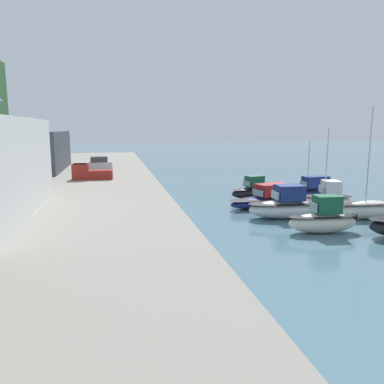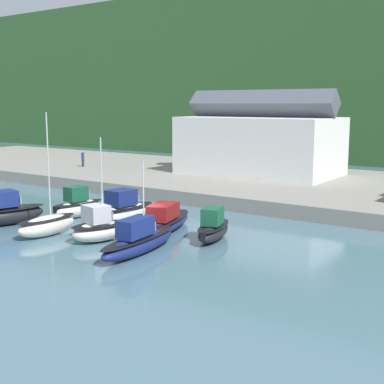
{
  "view_description": "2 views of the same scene",
  "coord_description": "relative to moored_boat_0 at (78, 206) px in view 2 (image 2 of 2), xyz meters",
  "views": [
    {
      "loc": [
        -32.35,
        16.02,
        7.46
      ],
      "look_at": [
        0.37,
        9.27,
        1.76
      ],
      "focal_mm": 35.0,
      "sensor_mm": 36.0,
      "label": 1
    },
    {
      "loc": [
        25.88,
        -30.3,
        9.8
      ],
      "look_at": [
        0.09,
        6.37,
        2.37
      ],
      "focal_mm": 50.0,
      "sensor_mm": 36.0,
      "label": 2
    }
  ],
  "objects": [
    {
      "name": "moored_boat_5",
      "position": [
        3.08,
        -6.01,
        -0.18
      ],
      "size": [
        1.83,
        5.18,
        9.18
      ],
      "rotation": [
        0.0,
        0.0,
        -0.01
      ],
      "color": "white",
      "rests_on": "ground_plane"
    },
    {
      "name": "person_on_quay",
      "position": [
        -19.21,
        18.82,
        1.43
      ],
      "size": [
        0.4,
        0.4,
        2.14
      ],
      "color": "#232838",
      "rests_on": "quay_promenade"
    },
    {
      "name": "moored_boat_7",
      "position": [
        11.94,
        -5.83,
        -0.1
      ],
      "size": [
        2.59,
        8.04,
        6.11
      ],
      "rotation": [
        0.0,
        0.0,
        0.11
      ],
      "color": "navy",
      "rests_on": "ground_plane"
    },
    {
      "name": "moored_boat_6",
      "position": [
        7.39,
        -4.91,
        -0.02
      ],
      "size": [
        3.41,
        4.78,
        7.45
      ],
      "rotation": [
        0.0,
        0.0,
        -0.25
      ],
      "color": "white",
      "rests_on": "ground_plane"
    },
    {
      "name": "moored_boat_4",
      "position": [
        -2.62,
        -5.47,
        0.04
      ],
      "size": [
        4.04,
        6.76,
        2.83
      ],
      "rotation": [
        0.0,
        0.0,
        -0.27
      ],
      "color": "black",
      "rests_on": "ground_plane"
    },
    {
      "name": "moored_boat_3",
      "position": [
        13.98,
        0.1,
        -0.13
      ],
      "size": [
        3.17,
        5.59,
        2.41
      ],
      "rotation": [
        0.0,
        0.0,
        0.29
      ],
      "color": "black",
      "rests_on": "ground_plane"
    },
    {
      "name": "moored_boat_1",
      "position": [
        4.73,
        0.66,
        0.03
      ],
      "size": [
        2.79,
        6.52,
        2.81
      ],
      "rotation": [
        0.0,
        0.0,
        -0.06
      ],
      "color": "silver",
      "rests_on": "ground_plane"
    },
    {
      "name": "harbor_clubhouse",
      "position": [
        3.97,
        25.81,
        4.11
      ],
      "size": [
        18.67,
        10.7,
        10.11
      ],
      "color": "white",
      "rests_on": "quay_promenade"
    },
    {
      "name": "moored_boat_0",
      "position": [
        0.0,
        0.0,
        0.0
      ],
      "size": [
        2.14,
        5.31,
        2.73
      ],
      "rotation": [
        0.0,
        0.0,
        -0.08
      ],
      "color": "white",
      "rests_on": "ground_plane"
    },
    {
      "name": "ground_plane",
      "position": [
        8.59,
        -1.43,
        -1.0
      ],
      "size": [
        320.0,
        320.0,
        0.0
      ],
      "primitive_type": "plane",
      "color": "slate"
    },
    {
      "name": "moored_boat_2",
      "position": [
        9.41,
        0.22,
        -0.22
      ],
      "size": [
        4.66,
        8.96,
        2.2
      ],
      "rotation": [
        0.0,
        0.0,
        0.28
      ],
      "color": "navy",
      "rests_on": "ground_plane"
    },
    {
      "name": "quay_promenade",
      "position": [
        8.59,
        23.38,
        -0.34
      ],
      "size": [
        131.47,
        27.39,
        1.34
      ],
      "color": "gray",
      "rests_on": "ground_plane"
    }
  ]
}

